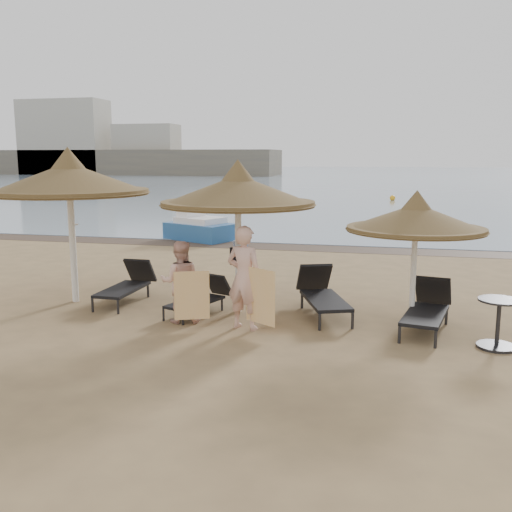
{
  "coord_description": "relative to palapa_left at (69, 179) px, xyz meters",
  "views": [
    {
      "loc": [
        2.51,
        -9.74,
        3.11
      ],
      "look_at": [
        -0.07,
        1.2,
        1.12
      ],
      "focal_mm": 40.0,
      "sensor_mm": 36.0,
      "label": 1
    }
  ],
  "objects": [
    {
      "name": "bag_dark",
      "position": [
        3.63,
        -0.12,
        -1.46
      ],
      "size": [
        0.25,
        0.1,
        0.34
      ],
      "rotation": [
        0.0,
        0.0,
        0.1
      ],
      "color": "black",
      "rests_on": "ground"
    },
    {
      "name": "lounger_far_left",
      "position": [
        1.09,
        0.3,
        -2.24
      ],
      "size": [
        0.65,
        1.88,
        0.84
      ],
      "rotation": [
        0.0,
        0.0,
        -0.01
      ],
      "color": "#252529",
      "rests_on": "ground"
    },
    {
      "name": "palapa_left",
      "position": [
        0.0,
        0.0,
        0.0
      ],
      "size": [
        3.32,
        3.32,
        3.29
      ],
      "rotation": [
        0.0,
        0.0,
        -0.29
      ],
      "color": "white",
      "rests_on": "ground"
    },
    {
      "name": "person_right",
      "position": [
        4.04,
        -1.07,
        -1.52
      ],
      "size": [
        1.14,
        0.88,
        2.2
      ],
      "primitive_type": "imported",
      "rotation": [
        0.0,
        0.0,
        2.89
      ],
      "color": "beige",
      "rests_on": "ground"
    },
    {
      "name": "far_shore",
      "position": [
        -21.08,
        76.82,
        0.29
      ],
      "size": [
        150.0,
        54.8,
        12.0
      ],
      "color": "#706652",
      "rests_on": "ground"
    },
    {
      "name": "palapa_center",
      "position": [
        3.63,
        0.04,
        -0.2
      ],
      "size": [
        3.07,
        3.07,
        3.04
      ],
      "rotation": [
        0.0,
        0.0,
        0.01
      ],
      "color": "white",
      "rests_on": "ground"
    },
    {
      "name": "lounger_near_left",
      "position": [
        2.95,
        -0.23,
        -2.3
      ],
      "size": [
        1.05,
        1.69,
        0.72
      ],
      "rotation": [
        0.0,
        0.0,
        -0.35
      ],
      "color": "#252529",
      "rests_on": "ground"
    },
    {
      "name": "lounger_near_right",
      "position": [
        5.28,
        0.27,
        -2.21
      ],
      "size": [
        1.34,
        2.13,
        0.91
      ],
      "rotation": [
        0.0,
        0.0,
        0.36
      ],
      "color": "#252529",
      "rests_on": "ground"
    },
    {
      "name": "towel_right",
      "position": [
        4.39,
        -1.32,
        -1.94
      ],
      "size": [
        0.61,
        0.39,
        0.99
      ],
      "rotation": [
        0.0,
        0.0,
        -0.56
      ],
      "color": "orange",
      "rests_on": "ground"
    },
    {
      "name": "buoy_mid",
      "position": [
        6.67,
        30.14,
        -2.43
      ],
      "size": [
        0.39,
        0.39,
        0.39
      ],
      "primitive_type": "sphere",
      "color": "#FDA917",
      "rests_on": "ground"
    },
    {
      "name": "lounger_far_right",
      "position": [
        7.27,
        -0.31,
        -2.23
      ],
      "size": [
        1.02,
        2.03,
        0.87
      ],
      "rotation": [
        0.0,
        0.0,
        -0.2
      ],
      "color": "#252529",
      "rests_on": "ground"
    },
    {
      "name": "ground",
      "position": [
        4.02,
        -1.0,
        -2.62
      ],
      "size": [
        160.0,
        160.0,
        0.0
      ],
      "primitive_type": "plane",
      "color": "#95764C",
      "rests_on": "ground"
    },
    {
      "name": "buoy_left",
      "position": [
        -0.78,
        22.65,
        -2.43
      ],
      "size": [
        0.37,
        0.37,
        0.37
      ],
      "primitive_type": "sphere",
      "color": "#FDA917",
      "rests_on": "ground"
    },
    {
      "name": "bag_patterned",
      "position": [
        3.63,
        0.22,
        -1.39
      ],
      "size": [
        0.31,
        0.13,
        0.37
      ],
      "rotation": [
        0.0,
        0.0,
        0.13
      ],
      "color": "white",
      "rests_on": "ground"
    },
    {
      "name": "person_left",
      "position": [
        2.77,
        -0.93,
        -1.72
      ],
      "size": [
        0.94,
        0.75,
        1.8
      ],
      "primitive_type": "imported",
      "rotation": [
        0.0,
        0.0,
        3.42
      ],
      "color": "beige",
      "rests_on": "ground"
    },
    {
      "name": "wet_sand_strip",
      "position": [
        4.02,
        8.4,
        -2.61
      ],
      "size": [
        200.0,
        1.6,
        0.01
      ],
      "primitive_type": "cube",
      "color": "#4A3B2E",
      "rests_on": "ground"
    },
    {
      "name": "palapa_right",
      "position": [
        7.0,
        -0.11,
        -0.63
      ],
      "size": [
        2.52,
        2.52,
        2.5
      ],
      "rotation": [
        0.0,
        0.0,
        0.3
      ],
      "color": "white",
      "rests_on": "ground"
    },
    {
      "name": "towel_left",
      "position": [
        3.12,
        -1.28,
        -2.0
      ],
      "size": [
        0.6,
        0.26,
        0.89
      ],
      "rotation": [
        0.0,
        0.0,
        0.39
      ],
      "color": "orange",
      "rests_on": "ground"
    },
    {
      "name": "pedal_boat",
      "position": [
        -0.36,
        9.35,
        -2.18
      ],
      "size": [
        2.9,
        2.39,
        1.17
      ],
      "rotation": [
        0.0,
        0.0,
        -0.43
      ],
      "color": "#275B9B",
      "rests_on": "ground"
    },
    {
      "name": "sea",
      "position": [
        4.02,
        79.0,
        -2.6
      ],
      "size": [
        200.0,
        140.0,
        0.03
      ],
      "primitive_type": "cube",
      "color": "gray",
      "rests_on": "ground"
    },
    {
      "name": "side_table",
      "position": [
        8.33,
        -1.14,
        -2.23
      ],
      "size": [
        0.68,
        0.68,
        0.82
      ],
      "rotation": [
        0.0,
        0.0,
        -0.27
      ],
      "color": "#252529",
      "rests_on": "ground"
    }
  ]
}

